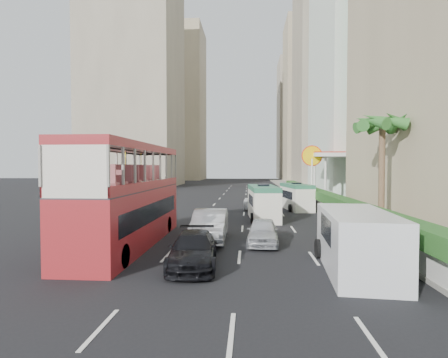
# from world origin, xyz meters

# --- Properties ---
(ground_plane) EXTENTS (200.00, 200.00, 0.00)m
(ground_plane) POSITION_xyz_m (0.00, 0.00, 0.00)
(ground_plane) COLOR black
(ground_plane) RESTS_ON ground
(double_decker_bus) EXTENTS (2.50, 11.00, 5.06)m
(double_decker_bus) POSITION_xyz_m (-6.00, 0.00, 2.53)
(double_decker_bus) COLOR maroon
(double_decker_bus) RESTS_ON ground
(car_silver_lane_a) EXTENTS (1.79, 4.99, 1.64)m
(car_silver_lane_a) POSITION_xyz_m (-2.07, 1.29, 0.00)
(car_silver_lane_a) COLOR silver
(car_silver_lane_a) RESTS_ON ground
(car_silver_lane_b) EXTENTS (1.74, 3.89, 1.30)m
(car_silver_lane_b) POSITION_xyz_m (0.72, 0.65, 0.00)
(car_silver_lane_b) COLOR silver
(car_silver_lane_b) RESTS_ON ground
(car_black) EXTENTS (2.19, 4.65, 1.31)m
(car_black) POSITION_xyz_m (-2.19, -3.49, 0.00)
(car_black) COLOR black
(car_black) RESTS_ON ground
(van_asset) EXTENTS (3.38, 5.63, 1.46)m
(van_asset) POSITION_xyz_m (1.13, 12.73, 0.00)
(van_asset) COLOR silver
(van_asset) RESTS_ON ground
(minibus_near) EXTENTS (2.31, 5.78, 2.50)m
(minibus_near) POSITION_xyz_m (1.09, 9.17, 1.25)
(minibus_near) COLOR silver
(minibus_near) RESTS_ON ground
(minibus_far) EXTENTS (2.59, 5.53, 2.36)m
(minibus_far) POSITION_xyz_m (4.39, 15.41, 1.18)
(minibus_far) COLOR silver
(minibus_far) RESTS_ON ground
(panel_van_near) EXTENTS (2.72, 5.83, 2.27)m
(panel_van_near) POSITION_xyz_m (4.07, -3.71, 1.13)
(panel_van_near) COLOR silver
(panel_van_near) RESTS_ON ground
(panel_van_far) EXTENTS (1.83, 4.48, 1.79)m
(panel_van_far) POSITION_xyz_m (4.44, 18.82, 0.89)
(panel_van_far) COLOR silver
(panel_van_far) RESTS_ON ground
(sidewalk) EXTENTS (6.00, 120.00, 0.18)m
(sidewalk) POSITION_xyz_m (9.00, 25.00, 0.09)
(sidewalk) COLOR #99968C
(sidewalk) RESTS_ON ground
(kerb_wall) EXTENTS (0.30, 44.00, 1.00)m
(kerb_wall) POSITION_xyz_m (6.20, 14.00, 0.68)
(kerb_wall) COLOR silver
(kerb_wall) RESTS_ON sidewalk
(hedge) EXTENTS (1.10, 44.00, 0.70)m
(hedge) POSITION_xyz_m (6.20, 14.00, 1.53)
(hedge) COLOR #2D6626
(hedge) RESTS_ON kerb_wall
(palm_tree) EXTENTS (0.36, 0.36, 6.40)m
(palm_tree) POSITION_xyz_m (7.80, 4.00, 3.38)
(palm_tree) COLOR brown
(palm_tree) RESTS_ON sidewalk
(shell_station) EXTENTS (6.50, 8.00, 5.50)m
(shell_station) POSITION_xyz_m (10.00, 23.00, 2.75)
(shell_station) COLOR silver
(shell_station) RESTS_ON ground
(tower_mid) EXTENTS (16.00, 16.00, 50.00)m
(tower_mid) POSITION_xyz_m (18.00, 58.00, 25.00)
(tower_mid) COLOR tan
(tower_mid) RESTS_ON ground
(tower_far_a) EXTENTS (14.00, 14.00, 44.00)m
(tower_far_a) POSITION_xyz_m (17.00, 82.00, 22.00)
(tower_far_a) COLOR tan
(tower_far_a) RESTS_ON ground
(tower_far_b) EXTENTS (14.00, 14.00, 40.00)m
(tower_far_b) POSITION_xyz_m (17.00, 104.00, 20.00)
(tower_far_b) COLOR tan
(tower_far_b) RESTS_ON ground
(tower_left_a) EXTENTS (18.00, 18.00, 52.00)m
(tower_left_a) POSITION_xyz_m (-24.00, 55.00, 26.00)
(tower_left_a) COLOR tan
(tower_left_a) RESTS_ON ground
(tower_left_b) EXTENTS (16.00, 16.00, 46.00)m
(tower_left_b) POSITION_xyz_m (-22.00, 90.00, 23.00)
(tower_left_b) COLOR tan
(tower_left_b) RESTS_ON ground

